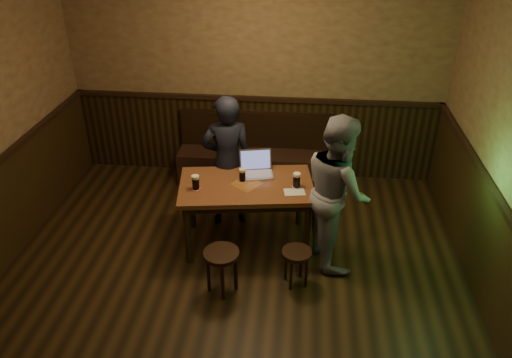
{
  "coord_description": "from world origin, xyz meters",
  "views": [
    {
      "loc": [
        0.65,
        -3.36,
        3.54
      ],
      "look_at": [
        0.19,
        1.19,
        0.91
      ],
      "focal_mm": 35.0,
      "sensor_mm": 36.0,
      "label": 1
    }
  ],
  "objects_px": {
    "bench": "(259,160)",
    "stool_right": "(297,258)",
    "pub_table": "(246,192)",
    "stool_left": "(222,260)",
    "laptop": "(256,168)",
    "person_grey": "(337,191)",
    "pint_mid": "(242,175)",
    "pint_right": "(297,180)",
    "pint_left": "(196,182)",
    "person_suit": "(227,162)"
  },
  "relations": [
    {
      "from": "pint_right",
      "to": "laptop",
      "type": "bearing_deg",
      "value": 150.86
    },
    {
      "from": "pub_table",
      "to": "pint_mid",
      "type": "relative_size",
      "value": 10.27
    },
    {
      "from": "stool_left",
      "to": "laptop",
      "type": "xyz_separation_m",
      "value": [
        0.24,
        1.09,
        0.46
      ]
    },
    {
      "from": "bench",
      "to": "stool_right",
      "type": "distance_m",
      "value": 2.2
    },
    {
      "from": "bench",
      "to": "person_grey",
      "type": "bearing_deg",
      "value": -58.82
    },
    {
      "from": "stool_right",
      "to": "pint_mid",
      "type": "height_order",
      "value": "pint_mid"
    },
    {
      "from": "bench",
      "to": "stool_left",
      "type": "height_order",
      "value": "bench"
    },
    {
      "from": "stool_left",
      "to": "laptop",
      "type": "relative_size",
      "value": 1.16
    },
    {
      "from": "person_suit",
      "to": "pint_left",
      "type": "bearing_deg",
      "value": 52.8
    },
    {
      "from": "pub_table",
      "to": "laptop",
      "type": "distance_m",
      "value": 0.32
    },
    {
      "from": "pint_left",
      "to": "pint_right",
      "type": "relative_size",
      "value": 0.99
    },
    {
      "from": "stool_right",
      "to": "laptop",
      "type": "xyz_separation_m",
      "value": [
        -0.5,
        0.91,
        0.51
      ]
    },
    {
      "from": "stool_left",
      "to": "stool_right",
      "type": "distance_m",
      "value": 0.76
    },
    {
      "from": "laptop",
      "to": "pint_mid",
      "type": "bearing_deg",
      "value": -137.83
    },
    {
      "from": "stool_right",
      "to": "pint_right",
      "type": "bearing_deg",
      "value": 93.58
    },
    {
      "from": "pint_right",
      "to": "person_suit",
      "type": "distance_m",
      "value": 0.93
    },
    {
      "from": "pub_table",
      "to": "pint_left",
      "type": "bearing_deg",
      "value": -171.56
    },
    {
      "from": "pint_right",
      "to": "bench",
      "type": "bearing_deg",
      "value": 110.5
    },
    {
      "from": "bench",
      "to": "stool_left",
      "type": "distance_m",
      "value": 2.3
    },
    {
      "from": "laptop",
      "to": "person_grey",
      "type": "relative_size",
      "value": 0.25
    },
    {
      "from": "stool_right",
      "to": "pint_mid",
      "type": "bearing_deg",
      "value": 131.4
    },
    {
      "from": "pint_mid",
      "to": "laptop",
      "type": "height_order",
      "value": "laptop"
    },
    {
      "from": "pub_table",
      "to": "stool_left",
      "type": "height_order",
      "value": "pub_table"
    },
    {
      "from": "pub_table",
      "to": "stool_left",
      "type": "distance_m",
      "value": 0.9
    },
    {
      "from": "pint_mid",
      "to": "pub_table",
      "type": "bearing_deg",
      "value": -52.87
    },
    {
      "from": "pint_left",
      "to": "pint_right",
      "type": "distance_m",
      "value": 1.08
    },
    {
      "from": "stool_left",
      "to": "person_grey",
      "type": "relative_size",
      "value": 0.29
    },
    {
      "from": "laptop",
      "to": "stool_right",
      "type": "bearing_deg",
      "value": -74.03
    },
    {
      "from": "stool_left",
      "to": "pint_left",
      "type": "height_order",
      "value": "pint_left"
    },
    {
      "from": "pint_mid",
      "to": "pint_right",
      "type": "distance_m",
      "value": 0.6
    },
    {
      "from": "stool_left",
      "to": "person_grey",
      "type": "distance_m",
      "value": 1.39
    },
    {
      "from": "person_suit",
      "to": "person_grey",
      "type": "distance_m",
      "value": 1.38
    },
    {
      "from": "stool_left",
      "to": "pint_mid",
      "type": "bearing_deg",
      "value": 83.51
    },
    {
      "from": "bench",
      "to": "laptop",
      "type": "distance_m",
      "value": 1.32
    },
    {
      "from": "pint_left",
      "to": "person_grey",
      "type": "relative_size",
      "value": 0.1
    },
    {
      "from": "bench",
      "to": "laptop",
      "type": "xyz_separation_m",
      "value": [
        0.09,
        -1.2,
        0.53
      ]
    },
    {
      "from": "stool_right",
      "to": "person_grey",
      "type": "distance_m",
      "value": 0.82
    },
    {
      "from": "pub_table",
      "to": "laptop",
      "type": "bearing_deg",
      "value": 63.32
    },
    {
      "from": "pint_mid",
      "to": "laptop",
      "type": "xyz_separation_m",
      "value": [
        0.13,
        0.19,
        -0.01
      ]
    },
    {
      "from": "bench",
      "to": "person_grey",
      "type": "distance_m",
      "value": 1.96
    },
    {
      "from": "pub_table",
      "to": "person_grey",
      "type": "bearing_deg",
      "value": -17.14
    },
    {
      "from": "pint_left",
      "to": "laptop",
      "type": "bearing_deg",
      "value": 34.12
    },
    {
      "from": "bench",
      "to": "person_grey",
      "type": "relative_size",
      "value": 1.3
    },
    {
      "from": "stool_right",
      "to": "person_grey",
      "type": "relative_size",
      "value": 0.25
    },
    {
      "from": "laptop",
      "to": "bench",
      "type": "bearing_deg",
      "value": 81.17
    },
    {
      "from": "bench",
      "to": "stool_right",
      "type": "height_order",
      "value": "bench"
    },
    {
      "from": "stool_left",
      "to": "bench",
      "type": "bearing_deg",
      "value": 86.24
    },
    {
      "from": "pint_right",
      "to": "laptop",
      "type": "relative_size",
      "value": 0.4
    },
    {
      "from": "stool_left",
      "to": "stool_right",
      "type": "height_order",
      "value": "stool_left"
    },
    {
      "from": "laptop",
      "to": "stool_left",
      "type": "bearing_deg",
      "value": -115.07
    }
  ]
}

